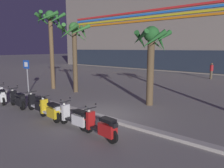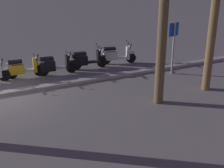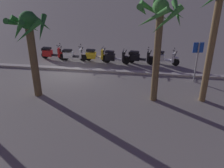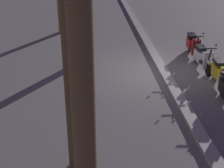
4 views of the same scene
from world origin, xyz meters
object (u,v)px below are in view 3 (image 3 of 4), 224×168
at_px(crossing_sign, 197,58).
at_px(palm_tree_by_mall_entrance, 30,35).
at_px(scooter_black_last_in_row, 114,57).
at_px(scooter_white_gap_after_mid, 72,55).
at_px(palm_tree_far_corner, 218,9).
at_px(palm_tree_near_sign, 159,26).
at_px(scooter_yellow_far_back, 95,55).
at_px(scooter_black_mid_rear, 139,57).
at_px(scooter_red_tail_end, 51,53).
at_px(scooter_white_second_in_line, 164,57).

height_order(crossing_sign, palm_tree_by_mall_entrance, palm_tree_by_mall_entrance).
bearing_deg(scooter_black_last_in_row, scooter_white_gap_after_mid, -2.63).
height_order(scooter_white_gap_after_mid, crossing_sign, crossing_sign).
bearing_deg(scooter_black_last_in_row, palm_tree_by_mall_entrance, 54.99).
bearing_deg(palm_tree_far_corner, palm_tree_near_sign, 5.61).
xyz_separation_m(scooter_yellow_far_back, crossing_sign, (-6.45, 2.46, 1.05)).
height_order(scooter_white_gap_after_mid, palm_tree_near_sign, palm_tree_near_sign).
height_order(scooter_black_mid_rear, scooter_red_tail_end, same).
bearing_deg(crossing_sign, palm_tree_near_sign, 45.95).
relative_size(scooter_black_mid_rear, scooter_black_last_in_row, 0.99).
xyz_separation_m(scooter_white_second_in_line, scooter_black_mid_rear, (1.69, 0.15, -0.00)).
relative_size(crossing_sign, palm_tree_far_corner, 0.39).
xyz_separation_m(scooter_black_last_in_row, palm_tree_near_sign, (-2.67, 4.70, 3.39)).
relative_size(scooter_white_second_in_line, palm_tree_far_corner, 0.30).
bearing_deg(scooter_white_gap_after_mid, scooter_red_tail_end, -3.22).
bearing_deg(palm_tree_by_mall_entrance, palm_tree_near_sign, -177.17).
distance_m(scooter_white_gap_after_mid, scooter_red_tail_end, 1.56).
height_order(scooter_black_last_in_row, scooter_white_gap_after_mid, scooter_white_gap_after_mid).
height_order(scooter_black_mid_rear, scooter_white_gap_after_mid, same).
xyz_separation_m(scooter_black_mid_rear, scooter_white_gap_after_mid, (4.68, 0.06, -0.02)).
bearing_deg(scooter_red_tail_end, palm_tree_by_mall_entrance, 101.41).
relative_size(scooter_black_mid_rear, palm_tree_far_corner, 0.30).
xyz_separation_m(scooter_red_tail_end, palm_tree_far_corner, (-9.71, 4.68, 4.18)).
bearing_deg(palm_tree_near_sign, scooter_black_mid_rear, -78.62).
bearing_deg(scooter_black_mid_rear, scooter_yellow_far_back, -0.49).
relative_size(scooter_black_mid_rear, palm_tree_near_sign, 0.36).
xyz_separation_m(crossing_sign, palm_tree_by_mall_entrance, (8.55, 2.77, 1.77)).
xyz_separation_m(scooter_black_last_in_row, crossing_sign, (-5.05, 2.23, 1.04)).
height_order(scooter_black_last_in_row, crossing_sign, crossing_sign).
bearing_deg(scooter_yellow_far_back, palm_tree_near_sign, 129.56).
bearing_deg(palm_tree_near_sign, scooter_white_second_in_line, -97.96).
height_order(palm_tree_near_sign, palm_tree_far_corner, palm_tree_far_corner).
bearing_deg(crossing_sign, scooter_red_tail_end, -14.35).
bearing_deg(crossing_sign, palm_tree_far_corner, 92.65).
distance_m(scooter_white_gap_after_mid, palm_tree_by_mall_entrance, 5.89).
distance_m(scooter_black_mid_rear, palm_tree_by_mall_entrance, 7.87).
height_order(scooter_black_last_in_row, palm_tree_far_corner, palm_tree_far_corner).
height_order(palm_tree_by_mall_entrance, palm_tree_near_sign, palm_tree_near_sign).
height_order(scooter_white_second_in_line, scooter_yellow_far_back, scooter_white_second_in_line).
distance_m(scooter_black_last_in_row, crossing_sign, 5.62).
bearing_deg(scooter_white_gap_after_mid, palm_tree_near_sign, 139.54).
distance_m(scooter_yellow_far_back, scooter_red_tail_end, 3.16).
bearing_deg(palm_tree_by_mall_entrance, scooter_white_second_in_line, -142.10).
relative_size(scooter_white_second_in_line, palm_tree_near_sign, 0.36).
bearing_deg(scooter_black_last_in_row, scooter_yellow_far_back, -9.28).
relative_size(palm_tree_near_sign, palm_tree_far_corner, 0.83).
relative_size(scooter_yellow_far_back, crossing_sign, 0.73).
relative_size(scooter_white_gap_after_mid, crossing_sign, 0.76).
xyz_separation_m(scooter_yellow_far_back, scooter_white_gap_after_mid, (1.60, 0.09, -0.01)).
relative_size(scooter_red_tail_end, crossing_sign, 0.77).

